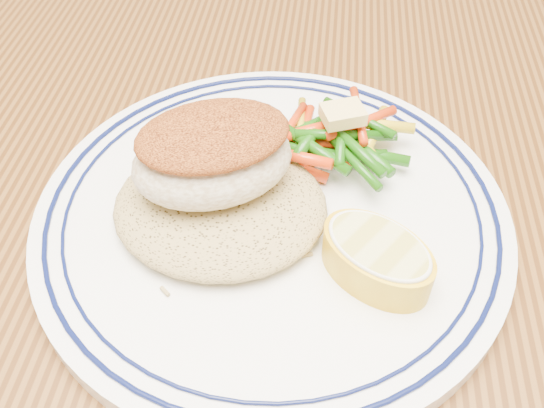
{
  "coord_description": "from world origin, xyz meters",
  "views": [
    {
      "loc": [
        0.03,
        -0.3,
        1.04
      ],
      "look_at": [
        0.01,
        -0.05,
        0.77
      ],
      "focal_mm": 40.0,
      "sensor_mm": 36.0,
      "label": 1
    }
  ],
  "objects_px": {
    "fish_fillet": "(213,154)",
    "lemon_wedge": "(377,257)",
    "rice_pilaf": "(220,202)",
    "vegetable_pile": "(329,139)",
    "dining_table": "(269,260)",
    "plate": "(272,215)"
  },
  "relations": [
    {
      "from": "dining_table",
      "to": "plate",
      "type": "distance_m",
      "value": 0.12
    },
    {
      "from": "dining_table",
      "to": "rice_pilaf",
      "type": "bearing_deg",
      "value": -112.04
    },
    {
      "from": "dining_table",
      "to": "lemon_wedge",
      "type": "relative_size",
      "value": 17.38
    },
    {
      "from": "fish_fillet",
      "to": "vegetable_pile",
      "type": "bearing_deg",
      "value": 38.98
    },
    {
      "from": "plate",
      "to": "lemon_wedge",
      "type": "xyz_separation_m",
      "value": [
        0.06,
        -0.04,
        0.02
      ]
    },
    {
      "from": "vegetable_pile",
      "to": "rice_pilaf",
      "type": "bearing_deg",
      "value": -134.67
    },
    {
      "from": "dining_table",
      "to": "vegetable_pile",
      "type": "distance_m",
      "value": 0.13
    },
    {
      "from": "fish_fillet",
      "to": "lemon_wedge",
      "type": "bearing_deg",
      "value": -23.82
    },
    {
      "from": "dining_table",
      "to": "fish_fillet",
      "type": "height_order",
      "value": "fish_fillet"
    },
    {
      "from": "plate",
      "to": "vegetable_pile",
      "type": "height_order",
      "value": "vegetable_pile"
    },
    {
      "from": "fish_fillet",
      "to": "lemon_wedge",
      "type": "distance_m",
      "value": 0.11
    },
    {
      "from": "vegetable_pile",
      "to": "lemon_wedge",
      "type": "xyz_separation_m",
      "value": [
        0.03,
        -0.1,
        0.0
      ]
    },
    {
      "from": "dining_table",
      "to": "lemon_wedge",
      "type": "xyz_separation_m",
      "value": [
        0.07,
        -0.09,
        0.13
      ]
    },
    {
      "from": "plate",
      "to": "fish_fillet",
      "type": "distance_m",
      "value": 0.06
    },
    {
      "from": "plate",
      "to": "rice_pilaf",
      "type": "relative_size",
      "value": 2.28
    },
    {
      "from": "plate",
      "to": "vegetable_pile",
      "type": "relative_size",
      "value": 2.57
    },
    {
      "from": "dining_table",
      "to": "fish_fillet",
      "type": "xyz_separation_m",
      "value": [
        -0.03,
        -0.05,
        0.15
      ]
    },
    {
      "from": "lemon_wedge",
      "to": "rice_pilaf",
      "type": "bearing_deg",
      "value": 160.24
    },
    {
      "from": "rice_pilaf",
      "to": "vegetable_pile",
      "type": "relative_size",
      "value": 1.13
    },
    {
      "from": "dining_table",
      "to": "vegetable_pile",
      "type": "bearing_deg",
      "value": 10.94
    },
    {
      "from": "plate",
      "to": "vegetable_pile",
      "type": "bearing_deg",
      "value": 59.33
    },
    {
      "from": "rice_pilaf",
      "to": "vegetable_pile",
      "type": "height_order",
      "value": "vegetable_pile"
    }
  ]
}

